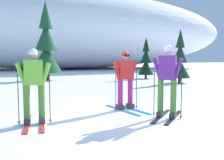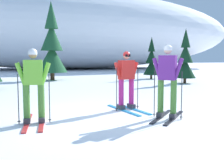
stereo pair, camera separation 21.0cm
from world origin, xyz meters
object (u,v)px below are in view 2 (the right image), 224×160
Objects in this scene: skier_purple_jacket at (167,80)px; skier_red_jacket at (126,79)px; skier_lime_jacket at (34,85)px; pine_tree_far_right at (185,60)px; pine_tree_center_right at (151,61)px; pine_tree_center at (52,47)px.

skier_purple_jacket reaches higher than skier_red_jacket.
skier_purple_jacket is at bearing -65.39° from skier_red_jacket.
skier_lime_jacket is 0.55× the size of pine_tree_far_right.
skier_purple_jacket is 12.05m from pine_tree_center_right.
skier_purple_jacket is at bearing -112.69° from pine_tree_center_right.
skier_purple_jacket is 3.21m from skier_lime_jacket.
pine_tree_center reaches higher than skier_red_jacket.
pine_tree_far_right is at bearing 47.37° from skier_red_jacket.
pine_tree_center_right is at bearing 100.04° from pine_tree_far_right.
pine_tree_far_right reaches higher than skier_red_jacket.
pine_tree_center_right is 3.47m from pine_tree_far_right.
skier_red_jacket is 8.66m from pine_tree_far_right.
pine_tree_center is 1.77× the size of pine_tree_center_right.
pine_tree_center is (-2.20, 12.02, 1.23)m from skier_purple_jacket.
pine_tree_center is at bearing 100.37° from skier_purple_jacket.
skier_lime_jacket is at bearing -94.83° from pine_tree_center.
skier_red_jacket is 0.61× the size of pine_tree_center_right.
pine_tree_center_right reaches higher than skier_purple_jacket.
pine_tree_far_right is at bearing -79.96° from pine_tree_center_right.
pine_tree_far_right is (5.25, 7.70, 0.38)m from skier_purple_jacket.
skier_lime_jacket is at bearing -159.53° from skier_red_jacket.
pine_tree_center_right is (5.26, 9.78, 0.35)m from skier_red_jacket.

